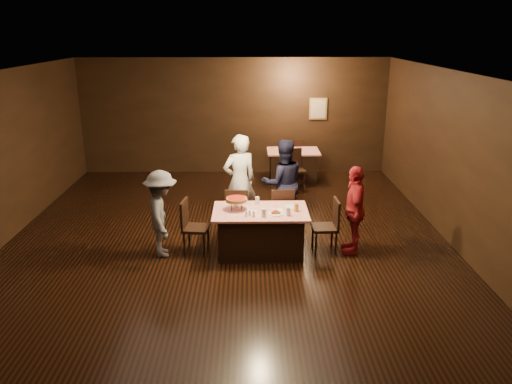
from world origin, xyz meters
The scene contains 23 objects.
room centered at (0.00, 0.01, 2.14)m, with size 10.00×10.04×3.02m.
main_table centered at (0.58, -0.14, 0.39)m, with size 1.60×1.00×0.77m, color #A50B0E.
back_table centered at (1.50, 4.19, 0.39)m, with size 1.30×0.90×0.77m, color red.
chair_far_left centered at (0.18, 0.61, 0.47)m, with size 0.42×0.42×0.95m, color black.
chair_far_right centered at (0.98, 0.61, 0.47)m, with size 0.42×0.42×0.95m, color black.
chair_end_left centered at (-0.52, -0.14, 0.47)m, with size 0.42×0.42×0.95m, color black.
chair_end_right centered at (1.68, -0.14, 0.47)m, with size 0.42×0.42×0.95m, color black.
chair_back_near centered at (1.50, 3.49, 0.47)m, with size 0.42×0.42×0.95m, color black.
chair_back_far centered at (1.50, 4.79, 0.47)m, with size 0.42×0.42×0.95m, color black.
diner_white_jacket centered at (0.21, 1.13, 0.91)m, with size 0.66×0.43×1.82m, color white.
diner_navy_hoodie centered at (1.04, 1.13, 0.86)m, with size 0.83×0.65×1.71m, color black.
diner_grey_knit centered at (-1.08, -0.21, 0.74)m, with size 0.96×0.55×1.49m, color #57585D.
diner_red_shirt centered at (2.17, -0.12, 0.77)m, with size 0.90×0.37×1.53m, color #A91D26.
pizza_stand centered at (0.18, -0.09, 0.95)m, with size 0.38×0.38×0.22m.
plate_with_slice centered at (0.83, -0.32, 0.80)m, with size 0.25×0.25×0.06m.
plate_empty centered at (1.13, 0.01, 0.78)m, with size 0.25×0.25×0.01m, color white.
glass_front_left centered at (0.63, -0.44, 0.84)m, with size 0.08×0.08×0.14m, color silver.
glass_front_right centered at (1.03, -0.39, 0.84)m, with size 0.08×0.08×0.14m, color silver.
glass_amber centered at (1.18, -0.19, 0.84)m, with size 0.08×0.08×0.14m, color #BF7F26.
glass_back centered at (0.53, 0.16, 0.84)m, with size 0.08×0.08×0.14m, color silver.
condiments centered at (0.40, -0.42, 0.82)m, with size 0.17×0.10×0.09m.
napkin_center centered at (0.88, -0.14, 0.77)m, with size 0.16×0.16×0.01m, color white.
napkin_left centered at (0.43, -0.19, 0.77)m, with size 0.16×0.16×0.01m, color white.
Camera 1 is at (0.39, -8.03, 3.69)m, focal length 35.00 mm.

